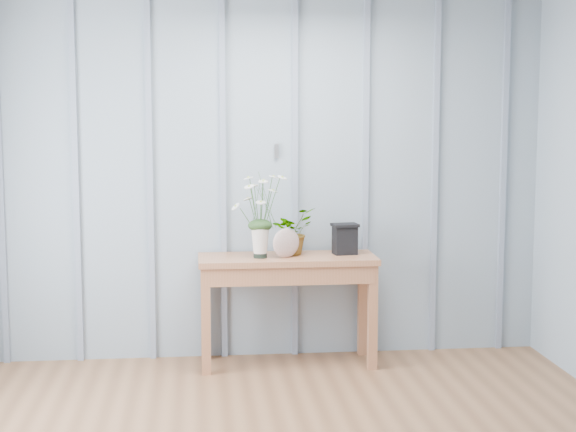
{
  "coord_description": "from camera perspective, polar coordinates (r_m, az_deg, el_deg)",
  "views": [
    {
      "loc": [
        -0.45,
        -3.85,
        1.75
      ],
      "look_at": [
        0.17,
        1.94,
        1.03
      ],
      "focal_mm": 55.0,
      "sensor_mm": 36.0,
      "label": 1
    }
  ],
  "objects": [
    {
      "name": "room_shell",
      "position": [
        4.8,
        -0.74,
        9.88
      ],
      "size": [
        4.0,
        4.5,
        2.5
      ],
      "color": "#8B9BAA",
      "rests_on": "ground"
    },
    {
      "name": "carved_box",
      "position": [
        6.04,
        3.69,
        -1.47
      ],
      "size": [
        0.19,
        0.16,
        0.21
      ],
      "color": "black",
      "rests_on": "sideboard"
    },
    {
      "name": "daisy_vase",
      "position": [
        5.86,
        -1.82,
        0.7
      ],
      "size": [
        0.4,
        0.3,
        0.57
      ],
      "color": "black",
      "rests_on": "sideboard"
    },
    {
      "name": "felt_disc_vessel",
      "position": [
        5.89,
        -0.13,
        -1.75
      ],
      "size": [
        0.21,
        0.13,
        0.2
      ],
      "primitive_type": "ellipsoid",
      "rotation": [
        0.0,
        0.0,
        0.4
      ],
      "color": "#885156",
      "rests_on": "sideboard"
    },
    {
      "name": "spider_plant",
      "position": [
        6.01,
        0.27,
        -0.99
      ],
      "size": [
        0.38,
        0.38,
        0.32
      ],
      "primitive_type": "imported",
      "rotation": [
        0.0,
        0.0,
        0.69
      ],
      "color": "#1C3918",
      "rests_on": "sideboard"
    },
    {
      "name": "sideboard",
      "position": [
        5.99,
        -0.05,
        -3.69
      ],
      "size": [
        1.2,
        0.45,
        0.75
      ],
      "color": "#985D3D",
      "rests_on": "ground"
    }
  ]
}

